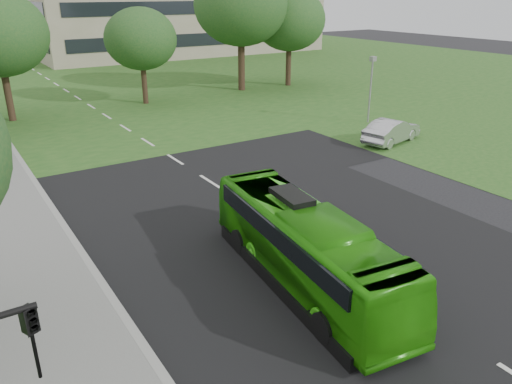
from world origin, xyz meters
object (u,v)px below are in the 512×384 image
tree_park_c (141,39)px  camera_pole (371,81)px  tree_park_d (241,5)px  tree_park_e (289,20)px  sedan (392,131)px  bus (305,246)px

tree_park_c → camera_pole: tree_park_c is taller
tree_park_d → tree_park_e: 5.22m
tree_park_c → tree_park_e: (14.66, 0.49, 0.98)m
sedan → tree_park_e: bearing=-31.6°
tree_park_e → sedan: 20.94m
tree_park_e → camera_pole: bearing=-105.2°
tree_park_e → camera_pole: tree_park_e is taller
tree_park_d → tree_park_c: bearing=-175.0°
sedan → camera_pole: size_ratio=0.98×
tree_park_d → sedan: (-1.40, -19.56, -6.63)m
tree_park_c → bus: 29.00m
tree_park_c → bus: bearing=-101.6°
tree_park_c → sedan: size_ratio=1.70×
tree_park_c → tree_park_e: size_ratio=0.84×
tree_park_d → sedan: bearing=-94.1°
tree_park_c → sedan: 20.90m
tree_park_e → camera_pole: size_ratio=1.98×
sedan → camera_pole: (2.39, 4.35, 2.16)m
tree_park_c → bus: size_ratio=0.83×
bus → camera_pole: size_ratio=2.00×
tree_park_d → tree_park_e: bearing=-4.0°
tree_park_d → bus: bearing=-118.0°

